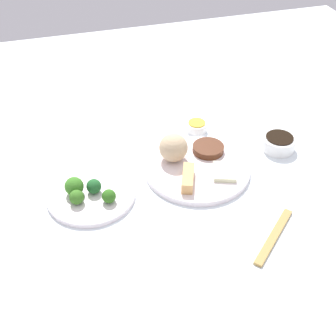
{
  "coord_description": "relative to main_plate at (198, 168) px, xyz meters",
  "views": [
    {
      "loc": [
        0.36,
        0.88,
        0.82
      ],
      "look_at": [
        0.09,
        -0.01,
        0.06
      ],
      "focal_mm": 47.46,
      "sensor_mm": 36.0,
      "label": 1
    }
  ],
  "objects": [
    {
      "name": "tabletop",
      "position": [
        0.0,
        0.02,
        -0.02
      ],
      "size": [
        2.2,
        2.2,
        0.02
      ],
      "primitive_type": "cube",
      "color": "white",
      "rests_on": "ground"
    },
    {
      "name": "main_plate",
      "position": [
        0.0,
        0.0,
        0.0
      ],
      "size": [
        0.3,
        0.3,
        0.02
      ],
      "primitive_type": "cylinder",
      "color": "white",
      "rests_on": "tabletop"
    },
    {
      "name": "rice_scoop",
      "position": [
        0.06,
        -0.05,
        0.05
      ],
      "size": [
        0.08,
        0.08,
        0.08
      ],
      "primitive_type": "sphere",
      "color": "tan",
      "rests_on": "main_plate"
    },
    {
      "name": "spring_roll",
      "position": [
        0.05,
        0.06,
        0.02
      ],
      "size": [
        0.06,
        0.1,
        0.03
      ],
      "primitive_type": "cube",
      "rotation": [
        0.0,
        0.0,
        1.19
      ],
      "color": "tan",
      "rests_on": "main_plate"
    },
    {
      "name": "crab_rangoon_wonton",
      "position": [
        -0.06,
        0.05,
        0.01
      ],
      "size": [
        0.08,
        0.09,
        0.01
      ],
      "primitive_type": "cube",
      "rotation": [
        0.0,
        0.0,
        -0.35
      ],
      "color": "beige",
      "rests_on": "main_plate"
    },
    {
      "name": "stir_fry_heap",
      "position": [
        -0.05,
        -0.06,
        0.02
      ],
      "size": [
        0.09,
        0.09,
        0.02
      ],
      "primitive_type": "cylinder",
      "color": "#4D2614",
      "rests_on": "main_plate"
    },
    {
      "name": "broccoli_plate",
      "position": [
        0.31,
        0.02,
        -0.0
      ],
      "size": [
        0.23,
        0.23,
        0.01
      ],
      "primitive_type": "cylinder",
      "color": "white",
      "rests_on": "tabletop"
    },
    {
      "name": "broccoli_floret_0",
      "position": [
        0.3,
        0.02,
        0.03
      ],
      "size": [
        0.04,
        0.04,
        0.04
      ],
      "primitive_type": "sphere",
      "color": "#1E5827",
      "rests_on": "broccoli_plate"
    },
    {
      "name": "broccoli_floret_1",
      "position": [
        0.27,
        0.07,
        0.02
      ],
      "size": [
        0.04,
        0.04,
        0.04
      ],
      "primitive_type": "sphere",
      "color": "#2C631B",
      "rests_on": "broccoli_plate"
    },
    {
      "name": "broccoli_floret_2",
      "position": [
        0.35,
        0.01,
        0.03
      ],
      "size": [
        0.05,
        0.05,
        0.05
      ],
      "primitive_type": "sphere",
      "color": "#367321",
      "rests_on": "broccoli_plate"
    },
    {
      "name": "broccoli_floret_3",
      "position": [
        0.34,
        0.05,
        0.03
      ],
      "size": [
        0.04,
        0.04,
        0.04
      ],
      "primitive_type": "sphere",
      "color": "#366B20",
      "rests_on": "broccoli_plate"
    },
    {
      "name": "soy_sauce_bowl",
      "position": [
        -0.26,
        -0.03,
        0.01
      ],
      "size": [
        0.1,
        0.1,
        0.04
      ],
      "primitive_type": "cylinder",
      "color": "white",
      "rests_on": "tabletop"
    },
    {
      "name": "soy_sauce_bowl_liquid",
      "position": [
        -0.26,
        -0.03,
        0.03
      ],
      "size": [
        0.08,
        0.08,
        0.0
      ],
      "primitive_type": "cylinder",
      "color": "black",
      "rests_on": "soy_sauce_bowl"
    },
    {
      "name": "sauce_ramekin_hot_mustard",
      "position": [
        -0.06,
        -0.19,
        0.01
      ],
      "size": [
        0.06,
        0.06,
        0.03
      ],
      "primitive_type": "cylinder",
      "color": "white",
      "rests_on": "tabletop"
    },
    {
      "name": "sauce_ramekin_hot_mustard_liquid",
      "position": [
        -0.06,
        -0.19,
        0.02
      ],
      "size": [
        0.05,
        0.05,
        0.0
      ],
      "primitive_type": "cylinder",
      "color": "yellow",
      "rests_on": "sauce_ramekin_hot_mustard"
    },
    {
      "name": "chopsticks_pair",
      "position": [
        -0.09,
        0.29,
        -0.0
      ],
      "size": [
        0.16,
        0.15,
        0.01
      ],
      "primitive_type": "cube",
      "rotation": [
        0.0,
        0.0,
        0.73
      ],
      "color": "#A68343",
      "rests_on": "tabletop"
    }
  ]
}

